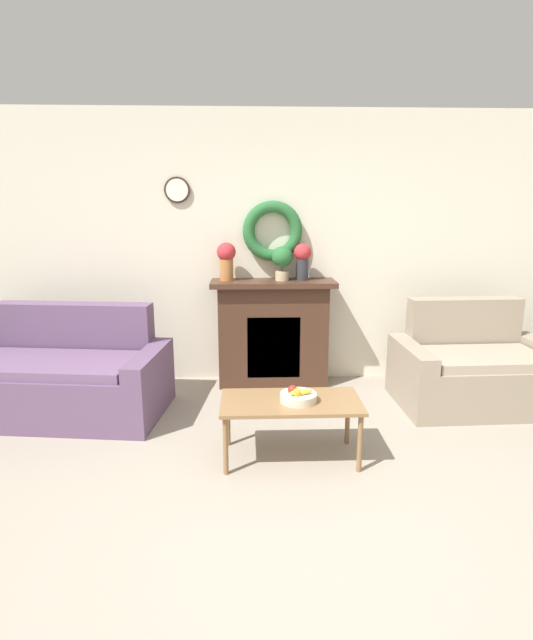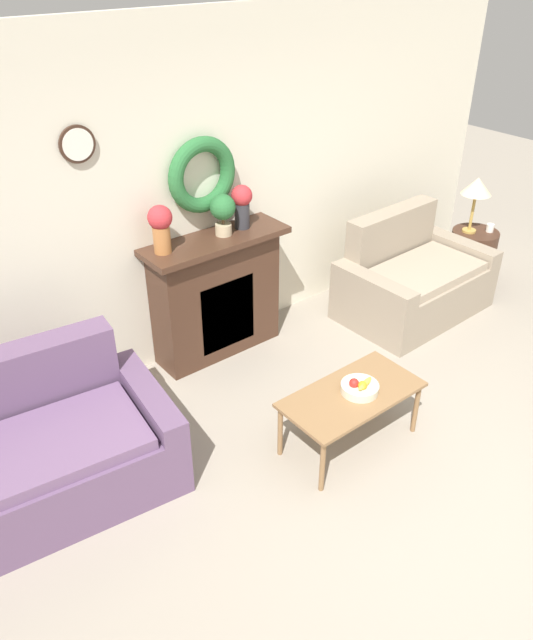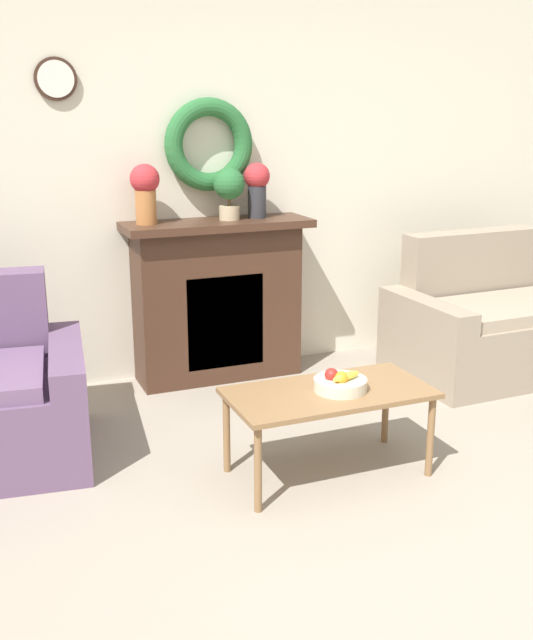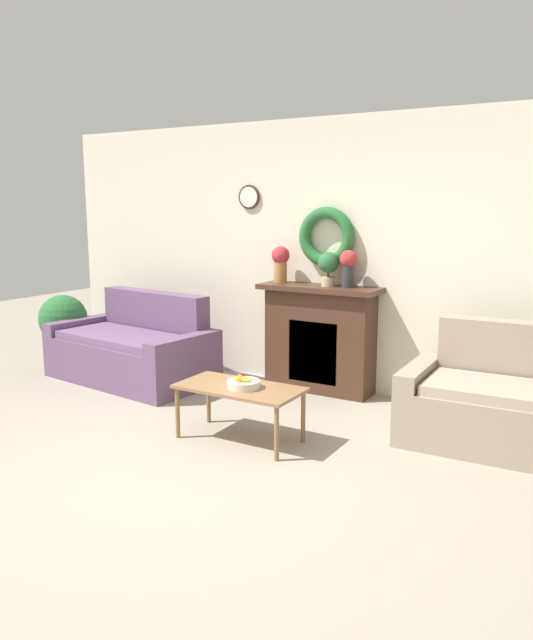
{
  "view_description": "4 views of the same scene",
  "coord_description": "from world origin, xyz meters",
  "px_view_note": "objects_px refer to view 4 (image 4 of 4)",
  "views": [
    {
      "loc": [
        -0.3,
        -2.37,
        1.8
      ],
      "look_at": [
        -0.15,
        1.53,
        0.89
      ],
      "focal_mm": 28.0,
      "sensor_mm": 36.0,
      "label": 1
    },
    {
      "loc": [
        -2.54,
        -1.31,
        3.11
      ],
      "look_at": [
        -0.24,
        1.58,
        0.81
      ],
      "focal_mm": 35.0,
      "sensor_mm": 36.0,
      "label": 2
    },
    {
      "loc": [
        -1.58,
        -2.1,
        1.77
      ],
      "look_at": [
        -0.1,
        1.5,
        0.66
      ],
      "focal_mm": 42.0,
      "sensor_mm": 36.0,
      "label": 3
    },
    {
      "loc": [
        2.59,
        -3.03,
        1.85
      ],
      "look_at": [
        -0.11,
        1.55,
        0.87
      ],
      "focal_mm": 35.0,
      "sensor_mm": 36.0,
      "label": 4
    }
  ],
  "objects_px": {
    "fruit_bowl": "(243,383)",
    "vase_on_mantel_right": "(348,266)",
    "vase_on_mantel_left": "(281,262)",
    "potted_plant_floor_by_couch": "(63,322)",
    "fireplace": "(320,338)",
    "couch_left": "(134,350)",
    "loveseat_right": "(497,405)",
    "potted_plant_on_mantel": "(328,266)",
    "coffee_table": "(240,392)"
  },
  "relations": [
    {
      "from": "fireplace",
      "to": "potted_plant_floor_by_couch",
      "type": "xyz_separation_m",
      "value": [
        -3.02,
        -0.59,
        -0.03
      ]
    },
    {
      "from": "coffee_table",
      "to": "potted_plant_floor_by_couch",
      "type": "bearing_deg",
      "value": 162.59
    },
    {
      "from": "vase_on_mantel_left",
      "to": "coffee_table",
      "type": "bearing_deg",
      "value": -72.09
    },
    {
      "from": "fireplace",
      "to": "potted_plant_on_mantel",
      "type": "distance_m",
      "value": 0.74
    },
    {
      "from": "loveseat_right",
      "to": "fruit_bowl",
      "type": "bearing_deg",
      "value": -152.02
    },
    {
      "from": "vase_on_mantel_left",
      "to": "fruit_bowl",
      "type": "bearing_deg",
      "value": -70.71
    },
    {
      "from": "fireplace",
      "to": "coffee_table",
      "type": "bearing_deg",
      "value": -88.25
    },
    {
      "from": "fruit_bowl",
      "to": "vase_on_mantel_right",
      "type": "bearing_deg",
      "value": 83.08
    },
    {
      "from": "couch_left",
      "to": "vase_on_mantel_right",
      "type": "relative_size",
      "value": 5.28
    },
    {
      "from": "vase_on_mantel_left",
      "to": "potted_plant_floor_by_couch",
      "type": "xyz_separation_m",
      "value": [
        -2.56,
        -0.59,
        -0.77
      ]
    },
    {
      "from": "fireplace",
      "to": "potted_plant_on_mantel",
      "type": "bearing_deg",
      "value": -9.46
    },
    {
      "from": "coffee_table",
      "to": "vase_on_mantel_right",
      "type": "relative_size",
      "value": 2.78
    },
    {
      "from": "couch_left",
      "to": "vase_on_mantel_left",
      "type": "distance_m",
      "value": 1.85
    },
    {
      "from": "fruit_bowl",
      "to": "loveseat_right",
      "type": "bearing_deg",
      "value": 29.54
    },
    {
      "from": "vase_on_mantel_left",
      "to": "vase_on_mantel_right",
      "type": "distance_m",
      "value": 0.74
    },
    {
      "from": "couch_left",
      "to": "potted_plant_floor_by_couch",
      "type": "xyz_separation_m",
      "value": [
        -1.12,
        0.05,
        0.19
      ]
    },
    {
      "from": "couch_left",
      "to": "vase_on_mantel_left",
      "type": "xyz_separation_m",
      "value": [
        1.44,
        0.64,
        0.97
      ]
    },
    {
      "from": "couch_left",
      "to": "potted_plant_floor_by_couch",
      "type": "bearing_deg",
      "value": -175.74
    },
    {
      "from": "vase_on_mantel_right",
      "to": "fireplace",
      "type": "bearing_deg",
      "value": -178.89
    },
    {
      "from": "loveseat_right",
      "to": "vase_on_mantel_right",
      "type": "height_order",
      "value": "vase_on_mantel_right"
    },
    {
      "from": "vase_on_mantel_left",
      "to": "loveseat_right",
      "type": "bearing_deg",
      "value": -14.65
    },
    {
      "from": "couch_left",
      "to": "potted_plant_on_mantel",
      "type": "relative_size",
      "value": 5.67
    },
    {
      "from": "loveseat_right",
      "to": "fruit_bowl",
      "type": "height_order",
      "value": "loveseat_right"
    },
    {
      "from": "coffee_table",
      "to": "potted_plant_on_mantel",
      "type": "xyz_separation_m",
      "value": [
        0.04,
        1.53,
        0.87
      ]
    },
    {
      "from": "fireplace",
      "to": "potted_plant_floor_by_couch",
      "type": "height_order",
      "value": "fireplace"
    },
    {
      "from": "coffee_table",
      "to": "vase_on_mantel_right",
      "type": "xyz_separation_m",
      "value": [
        0.24,
        1.55,
        0.88
      ]
    },
    {
      "from": "potted_plant_on_mantel",
      "to": "couch_left",
      "type": "bearing_deg",
      "value": -162.52
    },
    {
      "from": "fireplace",
      "to": "fruit_bowl",
      "type": "bearing_deg",
      "value": -86.5
    },
    {
      "from": "coffee_table",
      "to": "vase_on_mantel_left",
      "type": "relative_size",
      "value": 2.69
    },
    {
      "from": "fireplace",
      "to": "potted_plant_floor_by_couch",
      "type": "relative_size",
      "value": 1.47
    },
    {
      "from": "fireplace",
      "to": "fruit_bowl",
      "type": "distance_m",
      "value": 1.57
    },
    {
      "from": "coffee_table",
      "to": "fruit_bowl",
      "type": "relative_size",
      "value": 3.81
    },
    {
      "from": "coffee_table",
      "to": "fruit_bowl",
      "type": "xyz_separation_m",
      "value": [
        0.05,
        -0.02,
        0.08
      ]
    },
    {
      "from": "fruit_bowl",
      "to": "potted_plant_on_mantel",
      "type": "height_order",
      "value": "potted_plant_on_mantel"
    },
    {
      "from": "vase_on_mantel_left",
      "to": "couch_left",
      "type": "bearing_deg",
      "value": -155.89
    },
    {
      "from": "fireplace",
      "to": "vase_on_mantel_left",
      "type": "xyz_separation_m",
      "value": [
        -0.45,
        0.01,
        0.74
      ]
    },
    {
      "from": "vase_on_mantel_right",
      "to": "potted_plant_floor_by_couch",
      "type": "xyz_separation_m",
      "value": [
        -3.3,
        -0.59,
        -0.77
      ]
    },
    {
      "from": "couch_left",
      "to": "vase_on_mantel_left",
      "type": "bearing_deg",
      "value": 30.93
    },
    {
      "from": "fireplace",
      "to": "coffee_table",
      "type": "relative_size",
      "value": 1.23
    },
    {
      "from": "vase_on_mantel_right",
      "to": "potted_plant_on_mantel",
      "type": "distance_m",
      "value": 0.2
    },
    {
      "from": "loveseat_right",
      "to": "coffee_table",
      "type": "relative_size",
      "value": 1.43
    },
    {
      "from": "fireplace",
      "to": "loveseat_right",
      "type": "distance_m",
      "value": 1.93
    },
    {
      "from": "couch_left",
      "to": "vase_on_mantel_right",
      "type": "xyz_separation_m",
      "value": [
        2.18,
        0.64,
        0.96
      ]
    },
    {
      "from": "couch_left",
      "to": "loveseat_right",
      "type": "relative_size",
      "value": 1.33
    },
    {
      "from": "vase_on_mantel_right",
      "to": "potted_plant_floor_by_couch",
      "type": "height_order",
      "value": "vase_on_mantel_right"
    },
    {
      "from": "fruit_bowl",
      "to": "vase_on_mantel_left",
      "type": "height_order",
      "value": "vase_on_mantel_left"
    },
    {
      "from": "coffee_table",
      "to": "vase_on_mantel_left",
      "type": "distance_m",
      "value": 1.86
    },
    {
      "from": "loveseat_right",
      "to": "vase_on_mantel_left",
      "type": "bearing_deg",
      "value": 163.79
    },
    {
      "from": "potted_plant_floor_by_couch",
      "to": "fruit_bowl",
      "type": "bearing_deg",
      "value": -17.49
    },
    {
      "from": "couch_left",
      "to": "vase_on_mantel_left",
      "type": "height_order",
      "value": "vase_on_mantel_left"
    }
  ]
}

